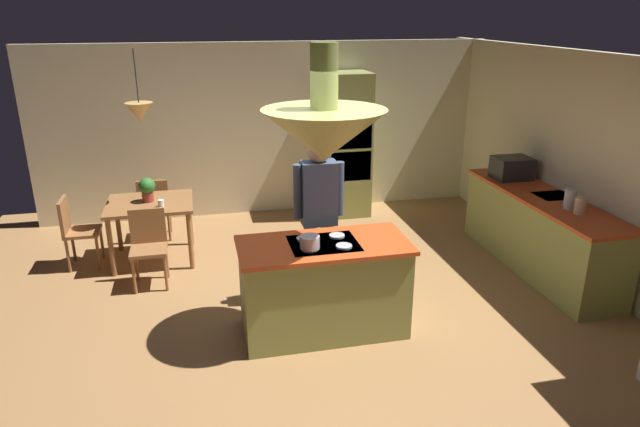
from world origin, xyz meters
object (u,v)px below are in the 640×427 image
Objects in this scene: canister_sugar at (570,199)px; microwave_on_counter at (512,168)px; chair_by_back_wall at (154,205)px; canister_flour at (580,206)px; potted_plant_on_table at (147,188)px; oven_tower at (346,145)px; person_at_island at (319,210)px; cup_on_table at (161,204)px; cooking_pot_on_cooktop at (310,242)px; dining_table at (150,210)px; kitchen_island at (324,287)px; chair_at_corner at (75,228)px; chair_facing_island at (149,242)px.

microwave_on_counter is at bearing 90.00° from canister_sugar.
canister_sugar reaches higher than chair_by_back_wall.
potted_plant_on_table is at bearing 156.76° from canister_flour.
person_at_island is (-1.00, -2.59, -0.05)m from oven_tower.
person_at_island is at bearing -36.43° from cup_on_table.
cooking_pot_on_cooktop is (1.39, -2.01, 0.20)m from cup_on_table.
potted_plant_on_table reaches higher than dining_table.
canister_flour is (2.84, 0.18, 0.55)m from kitchen_island.
oven_tower reaches higher than cup_on_table.
chair_by_back_wall is 2.90× the size of potted_plant_on_table.
kitchen_island is 2.92m from canister_sugar.
person_at_island is 5.86× the size of potted_plant_on_table.
canister_flour is at bearing -22.97° from dining_table.
person_at_island is at bearing -161.97° from microwave_on_counter.
microwave_on_counter is at bearing -95.79° from chair_at_corner.
chair_facing_island is 2.25m from cooking_pot_on_cooktop.
canister_sugar reaches higher than kitchen_island.
person_at_island is 9.59× the size of canister_flour.
dining_table is at bearing 90.00° from chair_facing_island.
dining_table is 2.73m from cooking_pot_on_cooktop.
chair_by_back_wall reaches higher than dining_table.
canister_flour is (4.55, -1.96, 0.09)m from potted_plant_on_table.
canister_flour is at bearing -9.98° from person_at_island.
canister_sugar is 1.20× the size of cooking_pot_on_cooktop.
chair_by_back_wall is at bearing 88.67° from potted_plant_on_table.
cup_on_table is at bearing 158.82° from canister_flour.
person_at_island is 2.88m from microwave_on_counter.
cooking_pot_on_cooktop is at bearing -55.37° from dining_table.
dining_table is 0.58× the size of person_at_island.
potted_plant_on_table is at bearing -158.44° from oven_tower.
microwave_on_counter reaches higher than canister_sugar.
microwave_on_counter is (1.74, -1.69, -0.00)m from oven_tower.
kitchen_island is at bearing -50.42° from cup_on_table.
chair_at_corner is 1.89× the size of microwave_on_counter.
kitchen_island is 8.78× the size of canister_flour.
cooking_pot_on_cooktop reaches higher than kitchen_island.
canister_sugar is at bearing -90.00° from microwave_on_counter.
kitchen_island is 0.75× the size of oven_tower.
person_at_island is 2.76m from canister_sugar.
chair_at_corner is (-0.89, 0.67, 0.00)m from chair_facing_island.
canister_sugar is (4.55, -1.78, 0.10)m from potted_plant_on_table.
person_at_island reaches higher than cup_on_table.
microwave_on_counter is at bearing 28.61° from kitchen_island.
microwave_on_counter reaches higher than dining_table.
canister_flour reaches higher than chair_facing_island.
dining_table is 4.94m from canister_flour.
canister_sugar is (2.84, 0.36, 0.57)m from kitchen_island.
microwave_on_counter reaches higher than cooking_pot_on_cooktop.
chair_facing_island is 1.33m from chair_by_back_wall.
cooking_pot_on_cooktop is (-0.26, -0.79, -0.01)m from person_at_island.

